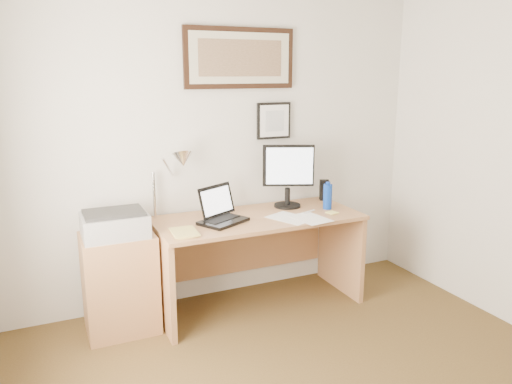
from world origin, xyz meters
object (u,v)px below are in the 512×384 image
book (172,234)px  side_cabinet (120,283)px  lcd_monitor (288,173)px  printer (115,224)px  desk (254,242)px  water_bottle (328,197)px  laptop (221,214)px

book → side_cabinet: bearing=146.4°
lcd_monitor → printer: bearing=-175.0°
lcd_monitor → book: bearing=-163.1°
lcd_monitor → side_cabinet: bearing=-175.9°
side_cabinet → book: bearing=-33.6°
side_cabinet → book: 0.57m
desk → printer: bearing=-177.0°
water_bottle → lcd_monitor: 0.38m
desk → lcd_monitor: bearing=11.1°
printer → side_cabinet: bearing=60.5°
lcd_monitor → laptop: bearing=-166.8°
side_cabinet → desk: size_ratio=0.46×
water_bottle → desk: size_ratio=0.13×
water_bottle → desk: water_bottle is taller
printer → desk: bearing=3.0°
desk → laptop: (-0.31, -0.09, 0.29)m
desk → printer: (-1.08, -0.06, 0.30)m
side_cabinet → desk: desk is taller
side_cabinet → printer: size_ratio=1.66×
lcd_monitor → desk: bearing=-168.9°
book → lcd_monitor: bearing=16.9°
book → desk: 0.81m
water_bottle → lcd_monitor: (-0.27, 0.19, 0.19)m
side_cabinet → lcd_monitor: size_ratio=1.40×
laptop → lcd_monitor: 0.71m
lcd_monitor → printer: size_ratio=1.18×
side_cabinet → printer: bearing=-119.5°
book → laptop: laptop is taller
water_bottle → printer: 1.69m
desk → lcd_monitor: lcd_monitor is taller
desk → lcd_monitor: size_ratio=3.08×
desk → water_bottle: bearing=-11.0°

